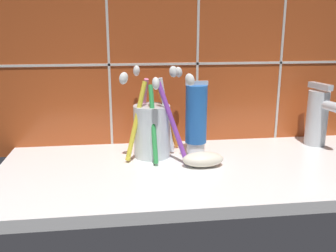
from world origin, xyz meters
TOP-DOWN VIEW (x-y plane):
  - sink_counter at (0.00, 0.00)cm, footprint 74.60×32.48cm
  - tile_wall_backsplash at (0.01, 16.49)cm, footprint 84.60×1.72cm
  - toothbrush_cup at (-8.58, 6.84)cm, footprint 14.20×14.09cm
  - toothpaste_tube at (0.18, 6.90)cm, footprint 4.42×4.21cm
  - sink_faucet at (27.10, 9.36)cm, footprint 4.62×10.51cm
  - soap_bar at (-0.11, -0.41)cm, footprint 7.59×4.24cm

SIDE VIEW (x-z plane):
  - sink_counter at x=0.00cm, z-range 0.00..2.00cm
  - soap_bar at x=-0.11cm, z-range 2.00..4.71cm
  - toothbrush_cup at x=-8.58cm, z-range -0.94..16.78cm
  - sink_faucet at x=27.10cm, z-range 1.83..15.22cm
  - toothpaste_tube at x=0.18cm, z-range 1.94..16.73cm
  - tile_wall_backsplash at x=0.01cm, z-range 0.01..50.62cm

